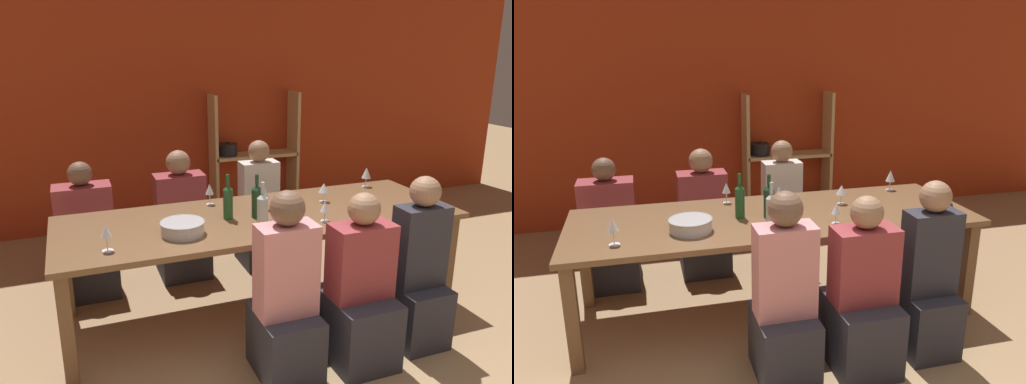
{
  "view_description": "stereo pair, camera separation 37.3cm",
  "coord_description": "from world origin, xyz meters",
  "views": [
    {
      "loc": [
        -1.27,
        -1.71,
        1.99
      ],
      "look_at": [
        -0.0,
        1.64,
        0.93
      ],
      "focal_mm": 35.0,
      "sensor_mm": 36.0,
      "label": 1
    },
    {
      "loc": [
        -0.92,
        -1.83,
        1.99
      ],
      "look_at": [
        -0.0,
        1.64,
        0.93
      ],
      "focal_mm": 35.0,
      "sensor_mm": 36.0,
      "label": 2
    }
  ],
  "objects": [
    {
      "name": "wall_back_red",
      "position": [
        0.0,
        3.83,
        1.35
      ],
      "size": [
        8.8,
        0.06,
        2.7
      ],
      "color": "#B23819",
      "rests_on": "ground_plane"
    },
    {
      "name": "shelf_unit",
      "position": [
        0.72,
        3.63,
        0.5
      ],
      "size": [
        1.03,
        0.3,
        1.47
      ],
      "color": "tan",
      "rests_on": "ground_plane"
    },
    {
      "name": "dining_table",
      "position": [
        -0.0,
        1.54,
        0.71
      ],
      "size": [
        2.95,
        1.03,
        0.78
      ],
      "color": "brown",
      "rests_on": "ground_plane"
    },
    {
      "name": "mixing_bowl",
      "position": [
        -0.63,
        1.36,
        0.83
      ],
      "size": [
        0.3,
        0.3,
        0.09
      ],
      "color": "#B7BABC",
      "rests_on": "dining_table"
    },
    {
      "name": "wine_bottle_green",
      "position": [
        -0.25,
        1.55,
        0.91
      ],
      "size": [
        0.07,
        0.07,
        0.33
      ],
      "color": "#1E4C23",
      "rests_on": "dining_table"
    },
    {
      "name": "wine_bottle_dark",
      "position": [
        -0.08,
        1.3,
        0.9
      ],
      "size": [
        0.08,
        0.08,
        0.32
      ],
      "color": "#B2C6C1",
      "rests_on": "dining_table"
    },
    {
      "name": "wine_bottle_amber",
      "position": [
        -0.05,
        1.51,
        0.91
      ],
      "size": [
        0.08,
        0.08,
        0.32
      ],
      "color": "#19381E",
      "rests_on": "dining_table"
    },
    {
      "name": "wine_glass_white_a",
      "position": [
        0.37,
        1.25,
        0.88
      ],
      "size": [
        0.07,
        0.07,
        0.14
      ],
      "color": "white",
      "rests_on": "dining_table"
    },
    {
      "name": "wine_glass_red_a",
      "position": [
        -1.12,
        1.24,
        0.9
      ],
      "size": [
        0.07,
        0.07,
        0.17
      ],
      "color": "white",
      "rests_on": "dining_table"
    },
    {
      "name": "wine_glass_empty_a",
      "position": [
        1.14,
        1.92,
        0.9
      ],
      "size": [
        0.08,
        0.08,
        0.18
      ],
      "color": "white",
      "rests_on": "dining_table"
    },
    {
      "name": "wine_glass_white_b",
      "position": [
        -0.29,
        1.92,
        0.9
      ],
      "size": [
        0.07,
        0.07,
        0.17
      ],
      "color": "white",
      "rests_on": "dining_table"
    },
    {
      "name": "wine_glass_white_c",
      "position": [
        0.07,
        1.65,
        0.91
      ],
      "size": [
        0.07,
        0.07,
        0.19
      ],
      "color": "white",
      "rests_on": "dining_table"
    },
    {
      "name": "wine_glass_white_d",
      "position": [
        0.58,
        1.66,
        0.89
      ],
      "size": [
        0.08,
        0.08,
        0.15
      ],
      "color": "white",
      "rests_on": "dining_table"
    },
    {
      "name": "cell_phone",
      "position": [
        1.36,
        1.38,
        0.78
      ],
      "size": [
        0.14,
        0.16,
        0.01
      ],
      "color": "black",
      "rests_on": "dining_table"
    },
    {
      "name": "person_near_a",
      "position": [
        0.84,
        0.78,
        0.45
      ],
      "size": [
        0.34,
        0.43,
        1.18
      ],
      "color": "#2D2D38",
      "rests_on": "ground_plane"
    },
    {
      "name": "person_far_a",
      "position": [
        -1.23,
        2.36,
        0.39
      ],
      "size": [
        0.45,
        0.57,
        1.1
      ],
      "rotation": [
        0.0,
        0.0,
        3.14
      ],
      "color": "#2D2D38",
      "rests_on": "ground_plane"
    },
    {
      "name": "person_near_b",
      "position": [
        -0.15,
        0.75,
        0.45
      ],
      "size": [
        0.36,
        0.45,
        1.2
      ],
      "color": "#2D2D38",
      "rests_on": "ground_plane"
    },
    {
      "name": "person_far_b",
      "position": [
        0.29,
        2.35,
        0.44
      ],
      "size": [
        0.34,
        0.43,
        1.18
      ],
      "rotation": [
        0.0,
        0.0,
        3.14
      ],
      "color": "#2D2D38",
      "rests_on": "ground_plane"
    },
    {
      "name": "person_near_c",
      "position": [
        0.35,
        0.72,
        0.42
      ],
      "size": [
        0.39,
        0.49,
        1.14
      ],
      "color": "#2D2D38",
      "rests_on": "ground_plane"
    },
    {
      "name": "person_far_c",
      "position": [
        -0.42,
        2.43,
        0.4
      ],
      "size": [
        0.43,
        0.54,
        1.12
      ],
      "rotation": [
        0.0,
        0.0,
        3.14
      ],
      "color": "#2D2D38",
      "rests_on": "ground_plane"
    }
  ]
}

